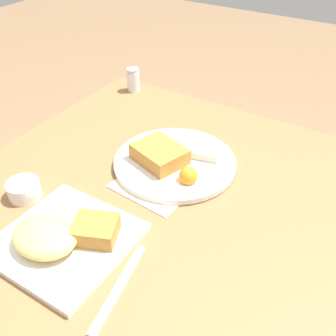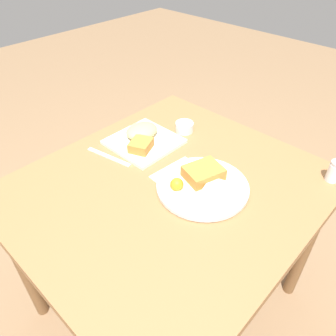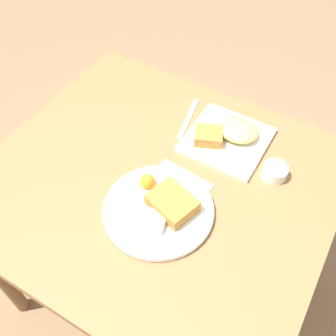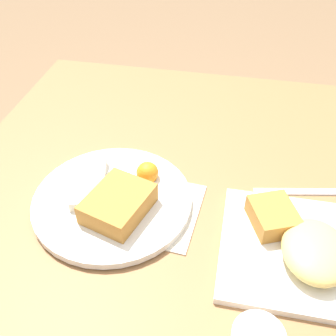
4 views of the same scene
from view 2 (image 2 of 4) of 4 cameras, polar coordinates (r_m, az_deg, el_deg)
ground_plane at (r=1.66m, az=0.15°, el=-21.90°), size 8.00×8.00×0.00m
dining_table at (r=1.14m, az=0.20°, el=-6.03°), size 0.99×0.88×0.72m
menu_card at (r=1.09m, az=4.46°, el=-2.90°), size 0.19×0.27×0.00m
plate_square_near at (r=1.28m, az=-4.42°, el=5.23°), size 0.24×0.24×0.06m
plate_oval_far at (r=1.07m, az=6.00°, el=-2.74°), size 0.30×0.30×0.05m
sauce_ramekin at (r=1.35m, az=2.88°, el=7.19°), size 0.07×0.07×0.04m
salt_shaker at (r=1.22m, az=26.90°, el=-0.69°), size 0.04×0.04×0.08m
butter_knife at (r=1.22m, az=-10.29°, el=1.93°), size 0.05×0.20×0.00m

